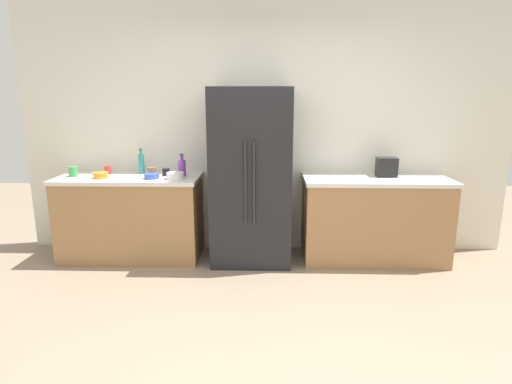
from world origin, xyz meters
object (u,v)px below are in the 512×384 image
Objects in this scene: cup_d at (108,170)px; cup_c at (166,172)px; refrigerator at (251,177)px; bowl_b at (101,175)px; bottle_b at (141,163)px; bowl_c at (175,176)px; toaster at (387,167)px; cup_a at (152,171)px; bowl_a at (152,176)px; bottle_a at (182,167)px; cup_b at (73,172)px.

cup_c is at bearing -7.16° from cup_d.
refrigerator is 1.56m from cup_d.
bowl_b is at bearing -85.57° from cup_d.
bowl_c is at bearing -33.37° from bottle_b.
toaster is at bearing 5.24° from bowl_c.
refrigerator reaches higher than cup_c.
cup_a is (-2.45, -0.01, -0.06)m from toaster.
toaster reaches higher than cup_a.
bowl_b is 0.77m from bowl_c.
bowl_a is at bearing -75.37° from cup_a.
bottle_b is at bearing 166.33° from bottle_a.
cup_c is at bearing -4.00° from cup_a.
cup_c is 0.22m from bowl_c.
bowl_b is (-0.34, -0.26, -0.08)m from bottle_b.
cup_b is 0.68× the size of bowl_a.
bowl_a is at bearing -0.45° from bowl_b.
cup_b is at bearing -174.14° from cup_a.
toaster reaches higher than cup_c.
bottle_b reaches higher than bowl_c.
bottle_b reaches higher than bottle_a.
cup_b is (-0.67, -0.17, -0.06)m from bottle_b.
cup_a is 1.09× the size of cup_d.
bottle_b is 2.96× the size of cup_a.
cup_c is (-2.30, -0.02, -0.06)m from toaster.
cup_c reaches higher than bowl_a.
bowl_b is at bearing 179.55° from bowl_a.
cup_a is at bearing 5.86° from cup_b.
bottle_a is (-2.13, -0.03, -0.01)m from toaster.
cup_a is 0.18m from bowl_a.
cup_c is at bearing 174.40° from refrigerator.
cup_a reaches higher than bowl_b.
toaster reaches higher than bowl_b.
cup_d is 0.24m from bowl_b.
bottle_b reaches higher than cup_a.
bowl_a is at bearing 176.00° from bowl_c.
cup_d is at bearing 172.84° from cup_c.
bowl_c is (-0.76, -0.09, 0.02)m from refrigerator.
bowl_a is (0.18, -0.26, -0.09)m from bottle_b.
cup_c is at bearing 127.35° from bowl_c.
cup_d is 0.49× the size of bowl_c.
cup_d is (-1.55, 0.17, 0.03)m from refrigerator.
cup_b is 0.69× the size of bowl_b.
cup_a is at bearing 176.24° from bottle_a.
cup_b is at bearing 165.51° from bowl_b.
bowl_c is at bearing -33.08° from cup_a.
bowl_c is (0.42, -0.28, -0.08)m from bottle_b.
bowl_c is at bearing -174.76° from toaster.
toaster is 1.16× the size of bowl_c.
cup_a is 0.51m from bowl_b.
cup_d is at bearing -176.90° from bottle_b.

